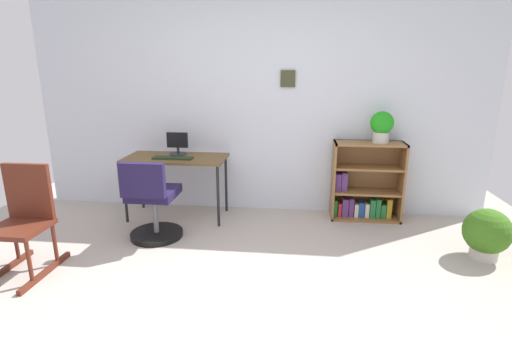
# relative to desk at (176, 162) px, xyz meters

# --- Properties ---
(ground_plane) EXTENTS (6.24, 6.24, 0.00)m
(ground_plane) POSITION_rel_desk_xyz_m (0.86, -1.74, -0.65)
(ground_plane) COLOR #ACA398
(wall_back) EXTENTS (5.20, 0.12, 2.48)m
(wall_back) POSITION_rel_desk_xyz_m (0.86, 0.41, 0.59)
(wall_back) COLOR silver
(wall_back) RESTS_ON ground_plane
(desk) EXTENTS (1.11, 0.53, 0.70)m
(desk) POSITION_rel_desk_xyz_m (0.00, 0.00, 0.00)
(desk) COLOR brown
(desk) RESTS_ON ground_plane
(monitor) EXTENTS (0.24, 0.20, 0.25)m
(monitor) POSITION_rel_desk_xyz_m (-0.01, 0.11, 0.17)
(monitor) COLOR #262628
(monitor) RESTS_ON desk
(keyboard) EXTENTS (0.43, 0.12, 0.02)m
(keyboard) POSITION_rel_desk_xyz_m (-0.00, -0.10, 0.07)
(keyboard) COLOR #1F2E1A
(keyboard) RESTS_ON desk
(office_chair) EXTENTS (0.52, 0.55, 0.83)m
(office_chair) POSITION_rel_desk_xyz_m (-0.05, -0.62, -0.29)
(office_chair) COLOR black
(office_chair) RESTS_ON ground_plane
(rocking_chair) EXTENTS (0.42, 0.64, 0.89)m
(rocking_chair) POSITION_rel_desk_xyz_m (-0.88, -1.29, -0.19)
(rocking_chair) COLOR #562316
(rocking_chair) RESTS_ON ground_plane
(bookshelf_low) EXTENTS (0.76, 0.30, 0.87)m
(bookshelf_low) POSITION_rel_desk_xyz_m (2.09, 0.21, -0.26)
(bookshelf_low) COLOR olive
(bookshelf_low) RESTS_ON ground_plane
(potted_plant_on_shelf) EXTENTS (0.24, 0.24, 0.34)m
(potted_plant_on_shelf) POSITION_rel_desk_xyz_m (2.22, 0.16, 0.42)
(potted_plant_on_shelf) COLOR #B7B2A8
(potted_plant_on_shelf) RESTS_ON bookshelf_low
(potted_plant_floor) EXTENTS (0.40, 0.40, 0.46)m
(potted_plant_floor) POSITION_rel_desk_xyz_m (3.02, -0.68, -0.40)
(potted_plant_floor) COLOR #B7B2A8
(potted_plant_floor) RESTS_ON ground_plane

